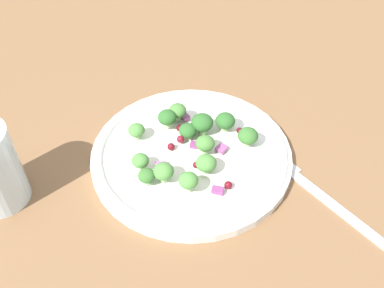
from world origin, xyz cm
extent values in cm
cube|color=brown|center=(0.00, 0.00, -1.00)|extent=(180.00, 180.00, 2.00)
cylinder|color=white|center=(0.10, 1.89, 0.60)|extent=(25.42, 25.42, 1.20)
torus|color=white|center=(0.10, 1.89, 1.20)|extent=(24.39, 24.39, 1.00)
cylinder|color=white|center=(0.10, 1.89, 1.30)|extent=(14.75, 14.75, 0.20)
cylinder|color=#9EC684|center=(3.36, -0.03, 1.74)|extent=(0.94, 0.94, 0.94)
ellipsoid|color=#4C843D|center=(3.36, -0.03, 2.87)|extent=(2.50, 2.50, 1.88)
cylinder|color=#ADD18E|center=(-1.71, 3.66, 1.65)|extent=(0.86, 0.86, 0.86)
ellipsoid|color=#2D6028|center=(-1.71, 3.66, 2.68)|extent=(2.29, 2.29, 1.72)
cylinder|color=#8EB77A|center=(1.60, 2.60, 1.99)|extent=(0.90, 0.90, 0.90)
ellipsoid|color=#477A38|center=(1.60, 2.60, 3.07)|extent=(2.39, 2.39, 1.80)
cylinder|color=#9EC684|center=(-3.45, -3.95, 1.89)|extent=(0.79, 0.79, 0.79)
ellipsoid|color=#4C843D|center=(-3.45, -3.95, 2.84)|extent=(2.10, 2.10, 1.57)
cylinder|color=#8EB77A|center=(0.21, -3.97, 2.00)|extent=(0.91, 0.91, 0.91)
ellipsoid|color=#4C843D|center=(0.21, -3.97, 3.09)|extent=(2.43, 2.43, 1.82)
cylinder|color=#ADD18E|center=(5.29, 6.87, 1.69)|extent=(0.97, 0.97, 0.97)
ellipsoid|color=#386B2D|center=(5.29, 6.87, 2.86)|extent=(2.60, 2.60, 1.95)
cylinder|color=#9EC684|center=(1.54, 7.59, 1.84)|extent=(0.97, 0.97, 0.97)
ellipsoid|color=#2D6028|center=(1.54, 7.59, 3.01)|extent=(2.60, 2.60, 1.95)
cylinder|color=#8EB77A|center=(-1.40, -5.40, 1.88)|extent=(0.76, 0.76, 0.76)
ellipsoid|color=#386B2D|center=(-1.40, -5.40, 2.80)|extent=(2.03, 2.03, 1.52)
cylinder|color=#8EB77A|center=(-7.16, 0.05, 1.83)|extent=(0.81, 0.81, 0.81)
ellipsoid|color=#4C843D|center=(-7.16, 0.05, 2.80)|extent=(2.16, 2.16, 1.62)
cylinder|color=#9EC684|center=(-0.67, 5.49, 1.88)|extent=(1.08, 1.08, 1.08)
ellipsoid|color=#2D6028|center=(-0.67, 5.49, 3.18)|extent=(2.88, 2.88, 2.16)
cylinder|color=#8EB77A|center=(-4.56, 5.53, 2.27)|extent=(0.89, 0.89, 0.89)
ellipsoid|color=#477A38|center=(-4.56, 5.53, 3.34)|extent=(2.36, 2.36, 1.77)
cylinder|color=#ADD18E|center=(-4.91, 3.65, 2.28)|extent=(0.92, 0.92, 0.92)
ellipsoid|color=#2D6028|center=(-4.91, 3.65, 3.39)|extent=(2.46, 2.46, 1.85)
cylinder|color=#8EB77A|center=(3.29, -3.70, 2.29)|extent=(0.86, 0.86, 0.86)
ellipsoid|color=#4C843D|center=(3.29, -3.70, 3.32)|extent=(2.29, 2.29, 1.72)
sphere|color=maroon|center=(1.93, -0.38, 1.69)|extent=(0.84, 0.84, 0.84)
sphere|color=#4C0A14|center=(-3.27, 4.09, 1.98)|extent=(0.92, 0.92, 0.92)
sphere|color=maroon|center=(-2.29, 0.72, 1.89)|extent=(0.95, 0.95, 0.95)
sphere|color=maroon|center=(6.81, -0.63, 1.72)|extent=(0.97, 0.97, 0.97)
sphere|color=maroon|center=(-1.90, 2.28, 2.14)|extent=(0.96, 0.96, 0.96)
sphere|color=#4C0A14|center=(3.46, 8.16, 1.79)|extent=(0.83, 0.83, 0.83)
cube|color=#843D75|center=(-0.15, 2.90, 1.62)|extent=(1.68, 1.47, 0.48)
cube|color=#A35B93|center=(-1.64, -2.40, 1.81)|extent=(1.61, 1.53, 0.39)
cube|color=#843D75|center=(6.14, -1.90, 1.62)|extent=(1.62, 1.35, 0.53)
cube|color=#934C84|center=(-3.99, 6.36, 1.93)|extent=(1.59, 1.46, 0.46)
cube|color=#A35B93|center=(-5.71, 5.78, 1.89)|extent=(1.51, 1.16, 0.48)
cube|color=#934C84|center=(3.21, 3.94, 1.89)|extent=(1.33, 1.38, 0.49)
cube|color=silver|center=(19.49, 4.18, 0.25)|extent=(14.65, 5.72, 0.50)
cube|color=silver|center=(10.63, 7.02, 0.25)|extent=(4.16, 3.38, 0.50)
camera|label=1|loc=(21.47, -30.67, 41.81)|focal=41.61mm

